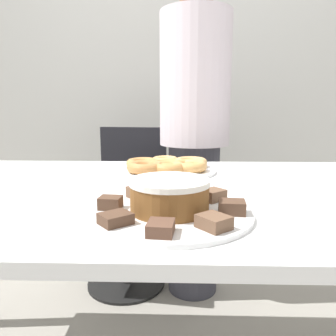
{
  "coord_description": "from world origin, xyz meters",
  "views": [
    {
      "loc": [
        0.02,
        -0.93,
        1.0
      ],
      "look_at": [
        -0.01,
        -0.0,
        0.83
      ],
      "focal_mm": 35.0,
      "sensor_mm": 36.0,
      "label": 1
    }
  ],
  "objects_px": {
    "plate_donuts": "(167,171)",
    "office_chair_left": "(128,211)",
    "plate_cake": "(170,213)",
    "frosted_cake": "(170,195)",
    "person_standing": "(194,135)"
  },
  "relations": [
    {
      "from": "frosted_cake",
      "to": "plate_donuts",
      "type": "bearing_deg",
      "value": 92.64
    },
    {
      "from": "office_chair_left",
      "to": "frosted_cake",
      "type": "relative_size",
      "value": 5.06
    },
    {
      "from": "plate_cake",
      "to": "frosted_cake",
      "type": "height_order",
      "value": "frosted_cake"
    },
    {
      "from": "office_chair_left",
      "to": "plate_cake",
      "type": "distance_m",
      "value": 1.18
    },
    {
      "from": "plate_donuts",
      "to": "office_chair_left",
      "type": "bearing_deg",
      "value": 111.85
    },
    {
      "from": "office_chair_left",
      "to": "plate_donuts",
      "type": "distance_m",
      "value": 0.75
    },
    {
      "from": "plate_cake",
      "to": "plate_donuts",
      "type": "height_order",
      "value": "same"
    },
    {
      "from": "plate_cake",
      "to": "frosted_cake",
      "type": "bearing_deg",
      "value": 90.0
    },
    {
      "from": "office_chair_left",
      "to": "frosted_cake",
      "type": "xyz_separation_m",
      "value": [
        0.27,
        -1.1,
        0.4
      ]
    },
    {
      "from": "plate_cake",
      "to": "plate_donuts",
      "type": "bearing_deg",
      "value": 92.64
    },
    {
      "from": "person_standing",
      "to": "frosted_cake",
      "type": "xyz_separation_m",
      "value": [
        -0.1,
        -1.0,
        -0.05
      ]
    },
    {
      "from": "plate_donuts",
      "to": "frosted_cake",
      "type": "distance_m",
      "value": 0.49
    },
    {
      "from": "plate_donuts",
      "to": "frosted_cake",
      "type": "xyz_separation_m",
      "value": [
        0.02,
        -0.49,
        0.04
      ]
    },
    {
      "from": "plate_cake",
      "to": "plate_donuts",
      "type": "distance_m",
      "value": 0.49
    },
    {
      "from": "person_standing",
      "to": "plate_cake",
      "type": "xyz_separation_m",
      "value": [
        -0.1,
        -1.0,
        -0.09
      ]
    }
  ]
}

